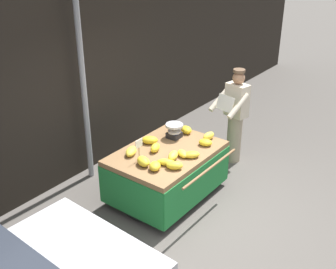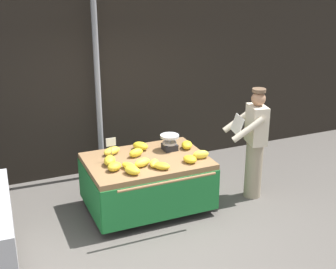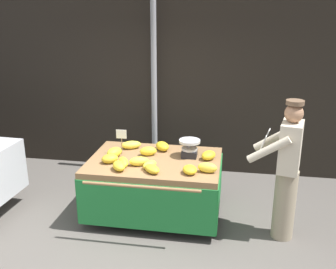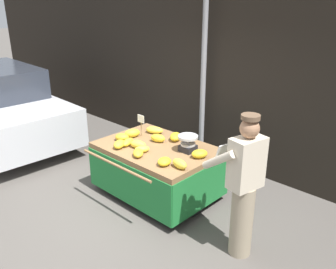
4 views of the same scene
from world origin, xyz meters
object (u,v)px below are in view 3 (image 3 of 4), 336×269
banana_bunch_3 (152,169)px  vendor_person (286,171)px  price_sign (121,136)px  banana_bunch_5 (139,161)px  banana_bunch_11 (131,145)px  banana_bunch_12 (119,166)px  banana_bunch_1 (162,146)px  banana_bunch_7 (110,159)px  banana_bunch_6 (207,168)px  banana_bunch_0 (208,155)px  street_pole (154,76)px  banana_bunch_9 (114,152)px  banana_cart (155,174)px  banana_bunch_10 (150,165)px  banana_bunch_2 (148,151)px  banana_bunch_4 (123,162)px  weighing_scale (189,148)px  banana_bunch_8 (190,170)px

banana_bunch_3 → vendor_person: (1.57, 0.15, 0.03)m
price_sign → vendor_person: size_ratio=0.20×
price_sign → banana_bunch_5: (0.33, -0.36, -0.19)m
banana_bunch_11 → banana_bunch_12: 0.76m
banana_bunch_1 → banana_bunch_7: 0.80m
price_sign → banana_bunch_11: bearing=72.4°
banana_bunch_5 → vendor_person: vendor_person is taller
price_sign → banana_bunch_6: price_sign is taller
banana_bunch_3 → banana_bunch_0: bearing=40.1°
street_pole → banana_bunch_9: 1.63m
banana_bunch_9 → banana_cart: bearing=-0.2°
banana_bunch_0 → banana_bunch_10: 0.81m
banana_bunch_11 → vendor_person: 2.12m
banana_bunch_2 → banana_bunch_4: (-0.23, -0.39, -0.01)m
banana_bunch_6 → banana_bunch_11: banana_bunch_6 is taller
banana_bunch_2 → banana_bunch_7: bearing=-141.6°
banana_bunch_4 → banana_bunch_10: size_ratio=1.26×
banana_bunch_6 → banana_bunch_12: size_ratio=1.01×
banana_cart → banana_bunch_0: banana_bunch_0 is taller
banana_bunch_11 → banana_bunch_1: bearing=1.0°
weighing_scale → banana_bunch_9: weighing_scale is taller
street_pole → banana_bunch_0: street_pole is taller
banana_bunch_0 → banana_bunch_10: (-0.69, -0.41, -0.01)m
banana_bunch_1 → vendor_person: 1.70m
banana_bunch_4 → banana_bunch_11: bearing=95.7°
banana_bunch_10 → vendor_person: vendor_person is taller
banana_bunch_0 → banana_bunch_10: size_ratio=1.06×
weighing_scale → banana_bunch_5: (-0.58, -0.41, -0.06)m
banana_bunch_0 → banana_bunch_1: bearing=160.2°
street_pole → banana_bunch_3: street_pole is taller
banana_bunch_5 → vendor_person: size_ratio=0.14×
banana_bunch_5 → banana_bunch_9: 0.45m
banana_bunch_8 → banana_bunch_9: banana_bunch_9 is taller
weighing_scale → banana_bunch_12: 0.99m
price_sign → banana_bunch_11: (0.07, 0.22, -0.19)m
street_pole → banana_bunch_6: 2.12m
banana_bunch_2 → banana_bunch_6: 0.93m
banana_bunch_9 → banana_bunch_12: bearing=-65.7°
banana_bunch_1 → banana_cart: bearing=-96.0°
banana_bunch_2 → banana_bunch_8: 0.79m
banana_bunch_3 → banana_bunch_4: size_ratio=0.90×
banana_bunch_9 → banana_bunch_8: bearing=-19.4°
weighing_scale → banana_bunch_12: size_ratio=1.20×
street_pole → banana_bunch_2: bearing=-82.2°
banana_bunch_1 → banana_bunch_3: size_ratio=1.04×
banana_bunch_9 → banana_bunch_10: banana_bunch_9 is taller
banana_cart → banana_bunch_1: 0.45m
street_pole → banana_bunch_11: 1.33m
price_sign → banana_bunch_4: (0.13, -0.39, -0.20)m
banana_bunch_3 → banana_bunch_11: 0.89m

